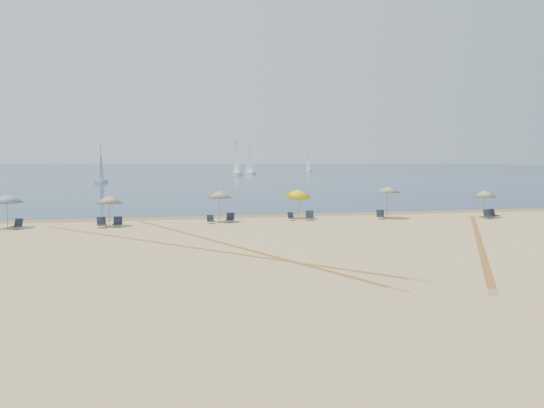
{
  "coord_description": "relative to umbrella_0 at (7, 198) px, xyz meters",
  "views": [
    {
      "loc": [
        -9.35,
        -21.16,
        4.77
      ],
      "look_at": [
        0.0,
        20.0,
        1.3
      ],
      "focal_mm": 36.92,
      "sensor_mm": 36.0,
      "label": 1
    }
  ],
  "objects": [
    {
      "name": "ground",
      "position": [
        18.54,
        -19.68,
        -2.05
      ],
      "size": [
        160.0,
        160.0,
        0.0
      ],
      "primitive_type": "plane",
      "color": "tan",
      "rests_on": "ground"
    },
    {
      "name": "ocean",
      "position": [
        18.54,
        205.32,
        -2.04
      ],
      "size": [
        500.0,
        500.0,
        0.0
      ],
      "primitive_type": "plane",
      "color": "#0C2151",
      "rests_on": "ground"
    },
    {
      "name": "wet_sand",
      "position": [
        18.54,
        4.32,
        -2.04
      ],
      "size": [
        500.0,
        500.0,
        0.0
      ],
      "primitive_type": "plane",
      "color": "olive",
      "rests_on": "ground"
    },
    {
      "name": "umbrella_0",
      "position": [
        0.0,
        0.0,
        0.0
      ],
      "size": [
        2.17,
        2.18,
        2.39
      ],
      "color": "gray",
      "rests_on": "ground"
    },
    {
      "name": "umbrella_1",
      "position": [
        6.7,
        -0.44,
        -0.15
      ],
      "size": [
        1.92,
        1.92,
        2.24
      ],
      "color": "gray",
      "rests_on": "ground"
    },
    {
      "name": "umbrella_2",
      "position": [
        14.55,
        0.46,
        0.04
      ],
      "size": [
        1.92,
        1.92,
        2.43
      ],
      "color": "gray",
      "rests_on": "ground"
    },
    {
      "name": "umbrella_3",
      "position": [
        20.93,
        1.54,
        -0.0
      ],
      "size": [
        1.98,
        2.05,
        2.58
      ],
      "color": "gray",
      "rests_on": "ground"
    },
    {
      "name": "umbrella_4",
      "position": [
        27.86,
        0.11,
        0.22
      ],
      "size": [
        2.18,
        2.21,
        2.62
      ],
      "color": "gray",
      "rests_on": "ground"
    },
    {
      "name": "umbrella_5",
      "position": [
        35.81,
        -0.92,
        -0.12
      ],
      "size": [
        1.98,
        1.98,
        2.27
      ],
      "color": "gray",
      "rests_on": "ground"
    },
    {
      "name": "chair_1",
      "position": [
        0.74,
        -0.66,
        -1.74
      ],
      "size": [
        0.82,
        0.87,
        0.71
      ],
      "rotation": [
        0.0,
        0.0,
        -0.41
      ],
      "color": "black",
      "rests_on": "ground"
    },
    {
      "name": "chair_2",
      "position": [
        6.22,
        -1.08,
        -1.72
      ],
      "size": [
        0.75,
        0.83,
        0.74
      ],
      "rotation": [
        0.0,
        0.0,
        0.23
      ],
      "color": "black",
      "rests_on": "ground"
    },
    {
      "name": "chair_3",
      "position": [
        7.27,
        -0.99,
        -1.73
      ],
      "size": [
        0.69,
        0.78,
        0.73
      ],
      "rotation": [
        0.0,
        0.0,
        -0.13
      ],
      "color": "black",
      "rests_on": "ground"
    },
    {
      "name": "chair_4",
      "position": [
        13.82,
        -0.22,
        -1.77
      ],
      "size": [
        0.63,
        0.7,
        0.63
      ],
      "rotation": [
        0.0,
        0.0,
        0.21
      ],
      "color": "black",
      "rests_on": "ground"
    },
    {
      "name": "chair_5",
      "position": [
        15.32,
        0.23,
        -1.74
      ],
      "size": [
        0.76,
        0.83,
        0.71
      ],
      "rotation": [
        0.0,
        0.0,
        -0.3
      ],
      "color": "black",
      "rests_on": "ground"
    },
    {
      "name": "chair_6",
      "position": [
        20.13,
        0.51,
        -1.78
      ],
      "size": [
        0.7,
        0.75,
        0.62
      ],
      "rotation": [
        0.0,
        0.0,
        0.39
      ],
      "color": "black",
      "rests_on": "ground"
    },
    {
      "name": "chair_7",
      "position": [
        21.51,
        0.26,
        -1.72
      ],
      "size": [
        0.74,
        0.83,
        0.74
      ],
      "rotation": [
        0.0,
        0.0,
        -0.21
      ],
      "color": "black",
      "rests_on": "ground"
    },
    {
      "name": "chair_8",
      "position": [
        27.19,
        -0.15,
        -1.74
      ],
      "size": [
        0.73,
        0.81,
        0.71
      ],
      "rotation": [
        0.0,
        0.0,
        -0.23
      ],
      "color": "black",
      "rests_on": "ground"
    },
    {
      "name": "chair_9",
      "position": [
        35.54,
        -1.85,
        -1.73
      ],
      "size": [
        0.6,
        0.7,
        0.72
      ],
      "rotation": [
        0.0,
        0.0,
        0.01
      ],
      "color": "black",
      "rests_on": "ground"
    },
    {
      "name": "chair_10",
      "position": [
        36.39,
        -1.32,
        -1.74
      ],
      "size": [
        0.75,
        0.82,
        0.71
      ],
      "rotation": [
        0.0,
        0.0,
        0.27
      ],
      "color": "black",
      "rests_on": "ground"
    },
    {
      "name": "sailboat_0",
      "position": [
        66.27,
        151.76,
        0.09
      ],
      "size": [
        1.51,
        4.82,
        7.07
      ],
      "rotation": [
        0.0,
        0.0,
        0.06
      ],
      "color": "white",
      "rests_on": "ocean"
    },
    {
      "name": "sailboat_1",
      "position": [
        34.76,
        117.77,
        1.04
      ],
      "size": [
        2.75,
        7.03,
        10.2
      ],
      "rotation": [
        0.0,
        0.0,
        0.15
      ],
      "color": "white",
      "rests_on": "ocean"
    },
    {
      "name": "sailboat_2",
      "position": [
        0.92,
        71.92,
        0.26
      ],
      "size": [
        2.19,
        5.27,
        7.62
      ],
      "rotation": [
        0.0,
        0.0,
        -0.18
      ],
      "color": "white",
      "rests_on": "ocean"
    },
    {
      "name": "sailboat_3",
      "position": [
        40.11,
        126.25,
        0.38
      ],
      "size": [
        3.23,
        5.53,
        8.04
      ],
      "rotation": [
        0.0,
        0.0,
        0.37
      ],
      "color": "white",
      "rests_on": "ocean"
    },
    {
      "name": "tire_tracks",
      "position": [
        17.52,
        -10.36,
        -2.05
      ],
      "size": [
        56.99,
        41.03,
        0.0
      ],
      "color": "tan",
      "rests_on": "ground"
    }
  ]
}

